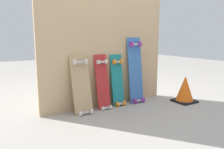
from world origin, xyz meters
TOP-DOWN VIEW (x-y plane):
  - ground_plane at (0.00, 0.00)m, footprint 12.00×12.00m
  - plywood_wall_panel at (0.00, 0.07)m, footprint 1.68×0.04m
  - skateboard_natural at (-0.39, -0.05)m, footprint 0.22×0.23m
  - skateboard_red at (-0.10, -0.03)m, footprint 0.16×0.19m
  - skateboard_teal at (0.12, -0.02)m, footprint 0.16×0.17m
  - skateboard_blue at (0.39, -0.02)m, footprint 0.21×0.19m
  - traffic_cone at (0.94, -0.37)m, footprint 0.26×0.26m

SIDE VIEW (x-z plane):
  - ground_plane at x=0.00m, z-range 0.00..0.00m
  - traffic_cone at x=0.94m, z-range 0.00..0.35m
  - skateboard_teal at x=0.12m, z-range -0.06..0.64m
  - skateboard_red at x=-0.10m, z-range -0.07..0.65m
  - skateboard_natural at x=-0.39m, z-range -0.07..0.66m
  - skateboard_blue at x=0.39m, z-range -0.06..0.84m
  - plywood_wall_panel at x=0.00m, z-range 0.00..1.49m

